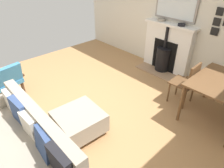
# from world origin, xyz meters

# --- Properties ---
(ground_plane) EXTENTS (5.58, 5.44, 0.01)m
(ground_plane) POSITION_xyz_m (0.00, 0.00, -0.00)
(ground_plane) COLOR #A87A4C
(wall_left) EXTENTS (0.12, 5.44, 2.84)m
(wall_left) POSITION_xyz_m (-2.79, 0.00, 1.42)
(wall_left) COLOR beige
(wall_left) RESTS_ON ground
(fireplace) EXTENTS (0.56, 1.25, 1.14)m
(fireplace) POSITION_xyz_m (-2.59, 0.15, 0.50)
(fireplace) COLOR #9E7A5B
(fireplace) RESTS_ON ground
(mirror_over_mantel) EXTENTS (0.04, 0.99, 0.81)m
(mirror_over_mantel) POSITION_xyz_m (-2.70, 0.15, 1.61)
(mirror_over_mantel) COLOR gray
(mantel_bowl_near) EXTENTS (0.17, 0.17, 0.05)m
(mantel_bowl_near) POSITION_xyz_m (-2.61, -0.11, 1.17)
(mantel_bowl_near) COLOR #9E9384
(mantel_bowl_near) RESTS_ON fireplace
(mantel_bowl_far) EXTENTS (0.16, 0.16, 0.05)m
(mantel_bowl_far) POSITION_xyz_m (-2.61, 0.41, 1.17)
(mantel_bowl_far) COLOR black
(mantel_bowl_far) RESTS_ON fireplace
(sofa) EXTENTS (0.86, 1.95, 0.77)m
(sofa) POSITION_xyz_m (1.02, 0.47, 0.34)
(sofa) COLOR #B2B2B7
(sofa) RESTS_ON ground
(ottoman) EXTENTS (0.71, 0.70, 0.39)m
(ottoman) POSITION_xyz_m (0.16, 0.49, 0.24)
(ottoman) COLOR #B2B2B7
(ottoman) RESTS_ON ground
(armchair_accent) EXTENTS (0.76, 0.69, 0.74)m
(armchair_accent) POSITION_xyz_m (0.67, -1.23, 0.41)
(armchair_accent) COLOR #4C3321
(armchair_accent) RESTS_ON ground
(dining_table) EXTENTS (1.08, 0.89, 0.74)m
(dining_table) POSITION_xyz_m (-1.71, 1.78, 0.65)
(dining_table) COLOR brown
(dining_table) RESTS_ON ground
(dining_chair_near_fireplace) EXTENTS (0.42, 0.42, 0.84)m
(dining_chair_near_fireplace) POSITION_xyz_m (-1.72, 1.20, 0.50)
(dining_chair_near_fireplace) COLOR brown
(dining_chair_near_fireplace) RESTS_ON ground
(photo_gallery_row) EXTENTS (0.02, 0.32, 0.54)m
(photo_gallery_row) POSITION_xyz_m (-2.71, 1.13, 1.38)
(photo_gallery_row) COLOR black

